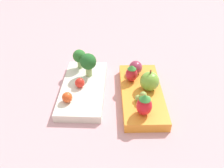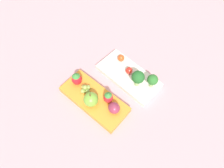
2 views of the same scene
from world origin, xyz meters
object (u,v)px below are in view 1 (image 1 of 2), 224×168
(cherry_tomato_1, at_px, (80,82))
(strawberry_0, at_px, (144,105))
(bento_box_savoury, at_px, (83,89))
(broccoli_floret_1, at_px, (88,62))
(cherry_tomato_0, at_px, (67,97))
(bento_box_fruit, at_px, (142,94))
(plum, at_px, (136,67))
(apple, at_px, (150,81))
(broccoli_floret_0, at_px, (79,57))
(grape_cluster, at_px, (143,98))
(strawberry_1, at_px, (132,73))

(cherry_tomato_1, xyz_separation_m, strawberry_0, (-0.08, -0.16, 0.02))
(bento_box_savoury, distance_m, cherry_tomato_1, 0.02)
(broccoli_floret_1, xyz_separation_m, cherry_tomato_1, (-0.05, 0.01, -0.03))
(strawberry_0, bearing_deg, cherry_tomato_0, 83.04)
(bento_box_savoury, xyz_separation_m, bento_box_fruit, (-0.00, -0.15, 0.00))
(cherry_tomato_1, distance_m, plum, 0.15)
(broccoli_floret_1, xyz_separation_m, apple, (-0.04, -0.16, -0.01))
(strawberry_0, bearing_deg, apple, -6.63)
(cherry_tomato_1, bearing_deg, bento_box_fruit, -91.55)
(cherry_tomato_0, bearing_deg, broccoli_floret_0, 1.64)
(broccoli_floret_0, xyz_separation_m, cherry_tomato_0, (-0.14, -0.00, -0.02))
(bento_box_fruit, bearing_deg, plum, 15.47)
(cherry_tomato_1, height_order, strawberry_0, strawberry_0)
(broccoli_floret_1, bearing_deg, cherry_tomato_1, 165.00)
(cherry_tomato_0, height_order, cherry_tomato_1, same)
(grape_cluster, bearing_deg, apple, -15.45)
(broccoli_floret_1, relative_size, apple, 1.17)
(strawberry_1, xyz_separation_m, grape_cluster, (-0.08, -0.03, -0.01))
(bento_box_savoury, height_order, strawberry_0, strawberry_0)
(broccoli_floret_0, xyz_separation_m, cherry_tomato_1, (-0.08, -0.02, -0.02))
(cherry_tomato_1, xyz_separation_m, strawberry_1, (0.03, -0.12, 0.01))
(apple, bearing_deg, strawberry_0, 173.37)
(plum, relative_size, grape_cluster, 1.02)
(cherry_tomato_0, xyz_separation_m, strawberry_0, (-0.02, -0.17, 0.02))
(broccoli_floret_0, height_order, cherry_tomato_1, broccoli_floret_0)
(strawberry_0, height_order, plum, strawberry_0)
(cherry_tomato_0, height_order, grape_cluster, grape_cluster)
(cherry_tomato_1, relative_size, strawberry_1, 0.52)
(grape_cluster, bearing_deg, plum, 11.65)
(bento_box_fruit, xyz_separation_m, grape_cluster, (-0.04, -0.00, 0.02))
(strawberry_1, relative_size, grape_cluster, 1.25)
(broccoli_floret_0, bearing_deg, cherry_tomato_0, -178.36)
(bento_box_savoury, relative_size, bento_box_fruit, 0.96)
(cherry_tomato_1, distance_m, strawberry_1, 0.13)
(broccoli_floret_1, xyz_separation_m, plum, (0.02, -0.12, -0.02))
(broccoli_floret_1, height_order, cherry_tomato_0, broccoli_floret_1)
(bento_box_fruit, xyz_separation_m, broccoli_floret_1, (0.05, 0.14, 0.05))
(bento_box_savoury, xyz_separation_m, cherry_tomato_0, (-0.06, 0.02, 0.02))
(strawberry_0, xyz_separation_m, strawberry_1, (0.12, 0.03, -0.00))
(cherry_tomato_0, distance_m, strawberry_0, 0.18)
(strawberry_0, bearing_deg, broccoli_floret_0, 47.23)
(grape_cluster, bearing_deg, bento_box_fruit, 4.44)
(apple, bearing_deg, broccoli_floret_0, 67.75)
(broccoli_floret_0, bearing_deg, strawberry_1, -108.67)
(bento_box_savoury, height_order, broccoli_floret_1, broccoli_floret_1)
(cherry_tomato_0, relative_size, grape_cluster, 0.66)
(bento_box_fruit, relative_size, strawberry_0, 4.61)
(broccoli_floret_0, distance_m, grape_cluster, 0.22)
(bento_box_savoury, height_order, plum, plum)
(apple, xyz_separation_m, grape_cluster, (-0.05, 0.01, -0.01))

